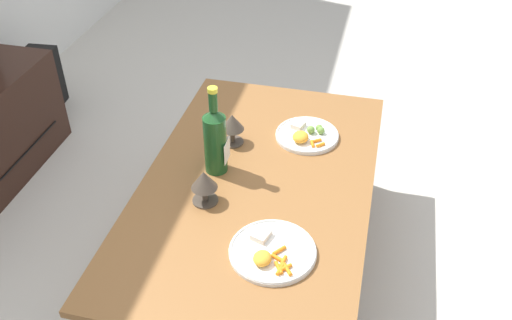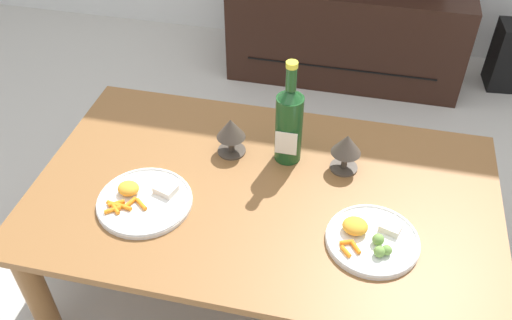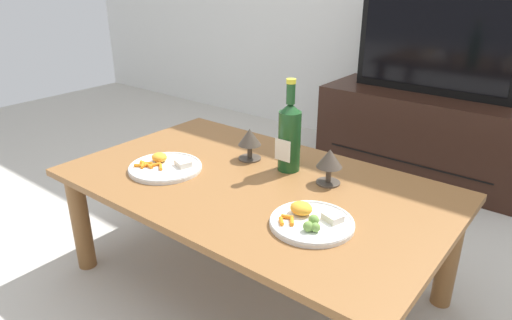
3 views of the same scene
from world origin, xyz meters
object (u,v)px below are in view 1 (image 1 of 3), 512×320
at_px(dining_table, 257,196).
at_px(dinner_plate_right, 307,135).
at_px(goblet_left, 204,182).
at_px(floor_speaker, 43,78).
at_px(wine_bottle, 215,138).
at_px(dinner_plate_left, 272,251).
at_px(goblet_right, 232,124).

relative_size(dining_table, dinner_plate_right, 5.42).
bearing_deg(goblet_left, floor_speaker, 50.79).
bearing_deg(floor_speaker, goblet_left, -134.35).
distance_m(dining_table, wine_bottle, 0.26).
bearing_deg(floor_speaker, dinner_plate_left, -133.55).
distance_m(wine_bottle, dinner_plate_right, 0.41).
bearing_deg(wine_bottle, dinner_plate_right, -45.89).
bearing_deg(goblet_right, dinner_plate_right, -69.74).
xyz_separation_m(floor_speaker, goblet_right, (-0.70, -1.28, 0.35)).
relative_size(goblet_left, goblet_right, 0.99).
bearing_deg(dinner_plate_left, floor_speaker, 51.59).
height_order(wine_bottle, dinner_plate_right, wine_bottle).
bearing_deg(floor_speaker, dining_table, -127.67).
relative_size(dining_table, dinner_plate_left, 4.97).
distance_m(floor_speaker, goblet_left, 1.69).
height_order(goblet_right, dinner_plate_right, goblet_right).
height_order(wine_bottle, dinner_plate_left, wine_bottle).
height_order(floor_speaker, dinner_plate_left, dinner_plate_left).
relative_size(floor_speaker, wine_bottle, 0.98).
relative_size(goblet_left, dinner_plate_right, 0.51).
relative_size(floor_speaker, goblet_right, 2.62).
distance_m(goblet_right, dinner_plate_right, 0.30).
relative_size(dining_table, wine_bottle, 3.94).
relative_size(dining_table, floor_speaker, 4.03).
xyz_separation_m(wine_bottle, dinner_plate_left, (-0.36, -0.28, -0.12)).
bearing_deg(dinner_plate_left, dining_table, 21.05).
bearing_deg(dining_table, goblet_right, 34.55).
bearing_deg(dinner_plate_right, dining_table, 158.42).
bearing_deg(floor_speaker, dinner_plate_right, -116.23).
bearing_deg(goblet_left, goblet_right, 0.00).
xyz_separation_m(floor_speaker, dinner_plate_left, (-1.23, -1.55, 0.28)).
height_order(goblet_left, dinner_plate_left, goblet_left).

